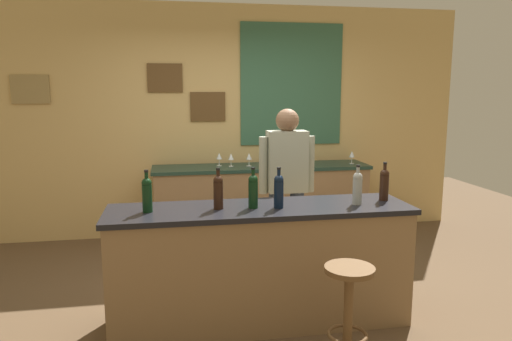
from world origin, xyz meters
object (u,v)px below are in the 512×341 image
wine_glass_a (219,157)px  wine_glass_d (352,155)px  wine_bottle_a (147,193)px  wine_glass_b (231,157)px  bar_stool (349,300)px  wine_bottle_b (218,191)px  bartender (287,183)px  wine_bottle_f (384,183)px  wine_glass_c (249,157)px  wine_bottle_c (253,190)px  wine_bottle_e (357,187)px  wine_bottle_d (279,190)px

wine_glass_a → wine_glass_d: 1.61m
wine_bottle_a → wine_glass_b: wine_bottle_a is taller
bar_stool → wine_bottle_b: bearing=137.8°
bartender → wine_bottle_f: (0.61, -0.73, 0.12)m
bartender → wine_glass_c: bearing=96.5°
bar_stool → wine_bottle_c: 1.03m
wine_bottle_a → wine_bottle_e: bearing=-1.7°
wine_bottle_a → wine_bottle_d: (0.95, -0.05, 0.00)m
wine_bottle_e → wine_glass_d: size_ratio=1.97×
wine_bottle_a → wine_bottle_b: (0.51, 0.00, 0.00)m
wine_bottle_b → wine_bottle_d: same height
wine_bottle_f → wine_glass_d: (0.50, 1.96, -0.05)m
wine_bottle_e → wine_glass_c: size_ratio=1.97×
wine_glass_b → wine_bottle_e: bearing=-71.5°
bar_stool → wine_glass_b: wine_glass_b is taller
wine_glass_a → wine_bottle_f: bearing=-62.1°
bartender → wine_glass_a: bearing=109.8°
wine_bottle_e → wine_glass_a: wine_bottle_e is taller
wine_bottle_b → wine_bottle_d: bearing=-6.7°
wine_bottle_c → wine_bottle_f: same height
wine_bottle_a → wine_glass_b: (0.86, 2.06, -0.05)m
wine_glass_c → wine_glass_d: bearing=-1.4°
wine_glass_c → bartender: bearing=-83.5°
bartender → wine_glass_d: 1.67m
wine_glass_c → wine_glass_d: 1.26m
wine_bottle_e → wine_glass_b: (-0.71, 2.11, -0.05)m
wine_bottle_d → wine_bottle_c: bearing=170.1°
bar_stool → wine_bottle_f: 1.10m
wine_bottle_c → wine_glass_d: size_ratio=1.97×
wine_bottle_d → wine_bottle_e: same height
wine_bottle_e → wine_bottle_f: size_ratio=1.00×
wine_bottle_b → bartender: bearing=47.6°
wine_bottle_a → wine_bottle_f: size_ratio=1.00×
wine_bottle_e → wine_bottle_a: bearing=178.3°
wine_bottle_a → wine_glass_b: bearing=67.3°
wine_bottle_e → wine_glass_c: (-0.50, 2.09, -0.05)m
wine_bottle_e → wine_glass_d: wine_bottle_e is taller
wine_bottle_c → wine_bottle_d: same height
bar_stool → bartender: bearing=92.1°
wine_bottle_f → wine_glass_a: bearing=117.9°
wine_bottle_b → wine_glass_d: (1.82, 2.01, -0.05)m
bartender → wine_bottle_d: bartender is taller
wine_glass_c → bar_stool: bearing=-85.8°
wine_bottle_b → wine_glass_b: bearing=80.3°
wine_bottle_e → wine_glass_a: (-0.84, 2.18, -0.05)m
wine_bottle_f → wine_bottle_c: bearing=-176.5°
bartender → bar_stool: (0.05, -1.46, -0.48)m
wine_bottle_f → wine_bottle_b: bearing=-178.0°
bar_stool → wine_glass_c: bearing=94.2°
wine_bottle_c → wine_glass_c: wine_bottle_c is taller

